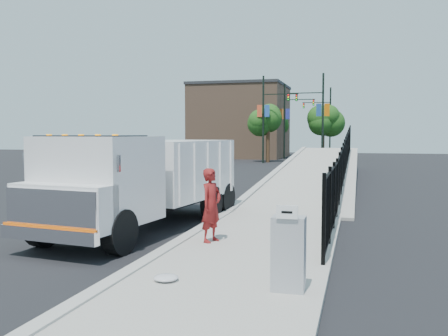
# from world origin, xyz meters

# --- Properties ---
(ground) EXTENTS (120.00, 120.00, 0.00)m
(ground) POSITION_xyz_m (0.00, 0.00, 0.00)
(ground) COLOR black
(ground) RESTS_ON ground
(sidewalk) EXTENTS (3.55, 12.00, 0.12)m
(sidewalk) POSITION_xyz_m (1.93, -2.00, 0.06)
(sidewalk) COLOR #9E998E
(sidewalk) RESTS_ON ground
(curb) EXTENTS (0.30, 12.00, 0.16)m
(curb) POSITION_xyz_m (0.00, -2.00, 0.08)
(curb) COLOR #ADAAA3
(curb) RESTS_ON ground
(ramp) EXTENTS (3.95, 24.06, 3.19)m
(ramp) POSITION_xyz_m (2.12, 16.00, 0.00)
(ramp) COLOR #9E998E
(ramp) RESTS_ON ground
(iron_fence) EXTENTS (0.10, 28.00, 1.80)m
(iron_fence) POSITION_xyz_m (3.55, 12.00, 0.90)
(iron_fence) COLOR black
(iron_fence) RESTS_ON ground
(truck) EXTENTS (3.50, 8.23, 2.73)m
(truck) POSITION_xyz_m (-1.73, 0.97, 1.54)
(truck) COLOR black
(truck) RESTS_ON ground
(worker) EXTENTS (0.62, 0.76, 1.79)m
(worker) POSITION_xyz_m (0.78, -0.55, 1.01)
(worker) COLOR maroon
(worker) RESTS_ON sidewalk
(utility_cabinet) EXTENTS (0.55, 0.40, 1.25)m
(utility_cabinet) POSITION_xyz_m (3.10, -3.82, 0.75)
(utility_cabinet) COLOR gray
(utility_cabinet) RESTS_ON sidewalk
(arrow_sign) EXTENTS (0.35, 0.04, 0.22)m
(arrow_sign) POSITION_xyz_m (3.10, -4.04, 1.48)
(arrow_sign) COLOR white
(arrow_sign) RESTS_ON utility_cabinet
(debris) EXTENTS (0.45, 0.45, 0.11)m
(debris) POSITION_xyz_m (0.91, -3.85, 0.18)
(debris) COLOR silver
(debris) RESTS_ON sidewalk
(light_pole_0) EXTENTS (3.77, 0.22, 8.00)m
(light_pole_0) POSITION_xyz_m (-4.06, 33.38, 4.36)
(light_pole_0) COLOR black
(light_pole_0) RESTS_ON ground
(light_pole_1) EXTENTS (3.78, 0.22, 8.00)m
(light_pole_1) POSITION_xyz_m (0.78, 32.65, 4.36)
(light_pole_1) COLOR black
(light_pole_1) RESTS_ON ground
(light_pole_2) EXTENTS (3.78, 0.22, 8.00)m
(light_pole_2) POSITION_xyz_m (-3.22, 41.13, 4.36)
(light_pole_2) COLOR black
(light_pole_2) RESTS_ON ground
(light_pole_3) EXTENTS (3.78, 0.22, 8.00)m
(light_pole_3) POSITION_xyz_m (0.63, 46.74, 4.36)
(light_pole_3) COLOR black
(light_pole_3) RESTS_ON ground
(tree_0) EXTENTS (2.71, 2.71, 5.36)m
(tree_0) POSITION_xyz_m (-4.11, 34.47, 3.95)
(tree_0) COLOR #382314
(tree_0) RESTS_ON ground
(tree_1) EXTENTS (2.70, 2.70, 5.35)m
(tree_1) POSITION_xyz_m (0.51, 41.48, 3.95)
(tree_1) COLOR #382314
(tree_1) RESTS_ON ground
(tree_2) EXTENTS (2.82, 2.82, 5.41)m
(tree_2) POSITION_xyz_m (-5.23, 46.26, 3.96)
(tree_2) COLOR #382314
(tree_2) RESTS_ON ground
(building) EXTENTS (10.00, 10.00, 8.00)m
(building) POSITION_xyz_m (-9.00, 44.00, 4.00)
(building) COLOR #8C664C
(building) RESTS_ON ground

